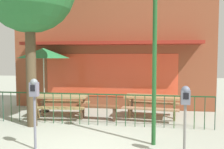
{
  "coord_description": "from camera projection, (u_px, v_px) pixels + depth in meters",
  "views": [
    {
      "loc": [
        1.54,
        -5.42,
        2.09
      ],
      "look_at": [
        0.38,
        2.35,
        1.53
      ],
      "focal_mm": 40.16,
      "sensor_mm": 36.0,
      "label": 1
    }
  ],
  "objects": [
    {
      "name": "parking_meter_far",
      "position": [
        185.0,
        103.0,
        5.09
      ],
      "size": [
        0.18,
        0.17,
        1.5
      ],
      "color": "gray",
      "rests_on": "ground"
    },
    {
      "name": "street_lamp",
      "position": [
        155.0,
        41.0,
        5.78
      ],
      "size": [
        0.28,
        0.28,
        3.72
      ],
      "color": "#1E5123",
      "rests_on": "ground"
    },
    {
      "name": "patio_bench",
      "position": [
        98.0,
        109.0,
        8.28
      ],
      "size": [
        1.42,
        0.43,
        0.48
      ],
      "color": "brown",
      "rests_on": "ground"
    },
    {
      "name": "patio_umbrella",
      "position": [
        43.0,
        53.0,
        9.34
      ],
      "size": [
        1.95,
        1.95,
        2.41
      ],
      "color": "black",
      "rests_on": "ground"
    },
    {
      "name": "patio_fence_front",
      "position": [
        98.0,
        104.0,
        7.59
      ],
      "size": [
        6.83,
        0.04,
        0.97
      ],
      "color": "#194120",
      "rests_on": "ground"
    },
    {
      "name": "ground",
      "position": [
        80.0,
        148.0,
        5.72
      ],
      "size": [
        40.0,
        40.0,
        0.0
      ],
      "primitive_type": "plane",
      "color": "#9BA192"
    },
    {
      "name": "pub_storefront",
      "position": [
        111.0,
        47.0,
        10.12
      ],
      "size": [
        8.1,
        1.27,
        5.0
      ],
      "color": "brown",
      "rests_on": "ground"
    },
    {
      "name": "parking_meter_near",
      "position": [
        34.0,
        95.0,
        5.56
      ],
      "size": [
        0.18,
        0.17,
        1.6
      ],
      "color": "slate",
      "rests_on": "ground"
    },
    {
      "name": "picnic_table_left",
      "position": [
        61.0,
        100.0,
        8.58
      ],
      "size": [
        1.89,
        1.48,
        0.79
      ],
      "color": "#937D53",
      "rests_on": "ground"
    },
    {
      "name": "picnic_table_right",
      "position": [
        152.0,
        101.0,
        8.42
      ],
      "size": [
        1.94,
        1.56,
        0.79
      ],
      "color": "#A5764B",
      "rests_on": "ground"
    }
  ]
}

